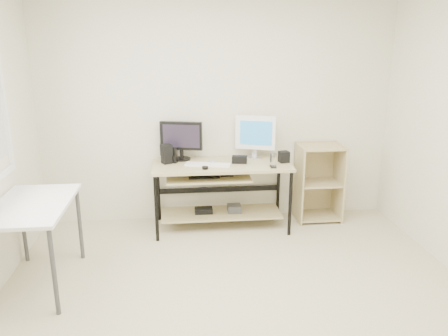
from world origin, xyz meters
TOP-DOWN VIEW (x-y plane):
  - room at (-0.14, 0.04)m, footprint 4.01×4.01m
  - desk at (-0.03, 1.66)m, footprint 1.50×0.65m
  - side_table at (-1.68, 0.60)m, footprint 0.60×1.00m
  - shelf_unit at (1.15, 1.82)m, footprint 0.50×0.40m
  - black_monitor at (-0.43, 1.86)m, footprint 0.47×0.20m
  - white_imac at (0.41, 1.86)m, footprint 0.44×0.19m
  - keyboard at (-0.15, 1.60)m, footprint 0.51×0.25m
  - mouse at (-0.10, 1.68)m, footprint 0.10×0.12m
  - center_speaker at (0.20, 1.65)m, footprint 0.18×0.10m
  - speaker_left at (-0.60, 1.73)m, footprint 0.14×0.14m
  - speaker_right at (0.69, 1.64)m, footprint 0.12×0.12m
  - audio_controller at (-0.52, 1.74)m, footprint 0.10×0.08m
  - volume_puck at (-0.19, 1.46)m, footprint 0.08×0.08m
  - smartphone at (0.53, 1.46)m, footprint 0.07×0.12m
  - coaster at (0.53, 1.47)m, footprint 0.09×0.09m
  - drinking_glass at (0.53, 1.47)m, footprint 0.07×0.07m

SIDE VIEW (x-z plane):
  - shelf_unit at x=1.15m, z-range 0.00..0.90m
  - desk at x=-0.03m, z-range 0.16..0.91m
  - side_table at x=-1.68m, z-range 0.30..1.05m
  - coaster at x=0.53m, z-range 0.75..0.76m
  - smartphone at x=0.53m, z-range 0.75..0.76m
  - keyboard at x=-0.15m, z-range 0.75..0.77m
  - volume_puck at x=-0.19m, z-range 0.75..0.78m
  - mouse at x=-0.10m, z-range 0.75..0.79m
  - center_speaker at x=0.20m, z-range 0.75..0.83m
  - speaker_right at x=0.69m, z-range 0.75..0.87m
  - drinking_glass at x=0.53m, z-range 0.76..0.90m
  - audio_controller at x=-0.52m, z-range 0.75..0.92m
  - speaker_left at x=-0.60m, z-range 0.76..0.97m
  - black_monitor at x=-0.43m, z-range 0.78..1.21m
  - white_imac at x=0.41m, z-range 0.79..1.27m
  - room at x=-0.14m, z-range 0.01..2.63m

